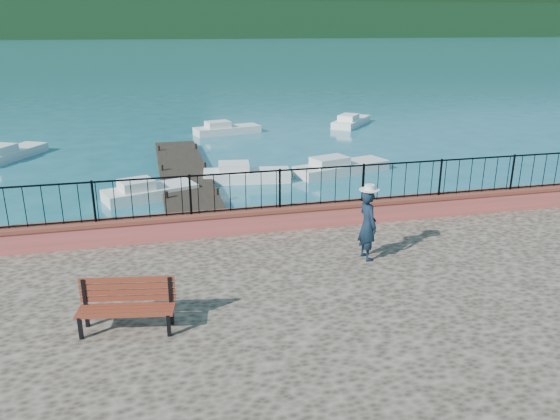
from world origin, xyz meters
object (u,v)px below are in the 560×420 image
boat_0 (150,188)px  boat_2 (342,164)px  boat_3 (9,151)px  person (368,225)px  boat_5 (351,119)px  boat_1 (247,171)px  boat_4 (227,127)px  park_bench (127,316)px

boat_0 → boat_2: size_ratio=0.78×
boat_3 → person: bearing=-120.5°
boat_3 → boat_5: 19.97m
boat_0 → boat_1: same height
person → boat_5: 24.20m
boat_0 → boat_2: (8.17, 1.78, 0.00)m
boat_4 → person: bearing=-103.0°
person → boat_4: bearing=-6.0°
boat_1 → boat_4: (0.78, 10.54, 0.00)m
person → boat_0: bearing=19.6°
boat_2 → boat_4: bearing=91.9°
park_bench → boat_3: park_bench is taller
boat_4 → boat_0: bearing=-123.8°
boat_3 → boat_5: bearing=-48.1°
park_bench → boat_3: (-5.93, 19.61, -1.07)m
person → boat_5: size_ratio=0.39×
person → boat_1: 11.30m
person → boat_5: (8.37, 22.65, -1.59)m
boat_3 → park_bench: bearing=-135.4°
boat_1 → boat_5: 14.58m
park_bench → boat_5: 27.96m
boat_4 → boat_5: (8.20, 0.94, 0.00)m
boat_2 → boat_4: (-3.46, 10.28, 0.00)m
park_bench → boat_1: size_ratio=0.47×
boat_2 → boat_4: size_ratio=1.11×
boat_0 → boat_5: bearing=26.7°
person → boat_0: 10.78m
boat_3 → boat_4: bearing=-42.8°
boat_0 → boat_4: bearing=50.2°
boat_2 → boat_3: bearing=139.9°
boat_4 → boat_5: 8.25m
boat_3 → boat_4: (11.17, 3.94, 0.00)m
boat_0 → boat_4: 12.95m
boat_0 → boat_1: bearing=2.7°
boat_1 → boat_3: 12.30m
boat_4 → boat_3: bearing=-173.1°
person → boat_0: size_ratio=0.47×
boat_1 → boat_2: size_ratio=0.82×
boat_4 → park_bench: bearing=-115.0°
park_bench → boat_0: size_ratio=0.50×
person → boat_2: (3.63, 11.43, -1.59)m
boat_0 → boat_3: size_ratio=0.81×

